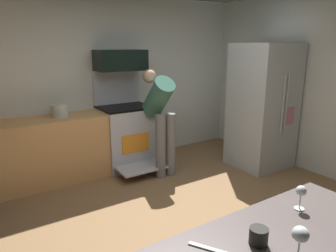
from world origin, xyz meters
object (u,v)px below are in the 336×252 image
at_px(oven_range, 126,134).
at_px(refrigerator, 263,107).
at_px(mug_coffee, 259,236).
at_px(stock_pot, 60,111).
at_px(wine_glass_near, 301,193).
at_px(person_cook, 160,113).
at_px(wine_glass_mid, 300,236).
at_px(microwave, 121,60).

relative_size(oven_range, refrigerator, 0.79).
height_order(mug_coffee, stock_pot, stock_pot).
height_order(wine_glass_near, stock_pot, stock_pot).
distance_m(person_cook, mug_coffee, 3.03).
distance_m(wine_glass_near, stock_pot, 3.31).
distance_m(refrigerator, person_cook, 1.59).
bearing_deg(mug_coffee, stock_pot, 91.68).
relative_size(refrigerator, wine_glass_near, 12.40).
bearing_deg(wine_glass_near, refrigerator, 44.55).
bearing_deg(mug_coffee, wine_glass_mid, -74.53).
bearing_deg(oven_range, refrigerator, -32.28).
bearing_deg(microwave, wine_glass_near, -96.69).
xyz_separation_m(oven_range, wine_glass_mid, (-0.81, -3.53, 0.53)).
bearing_deg(stock_pot, wine_glass_near, -80.20).
height_order(oven_range, mug_coffee, oven_range).
relative_size(person_cook, mug_coffee, 16.21).
xyz_separation_m(microwave, wine_glass_near, (-0.39, -3.35, -0.62)).
height_order(oven_range, refrigerator, refrigerator).
xyz_separation_m(refrigerator, mug_coffee, (-2.63, -2.22, 0.00)).
relative_size(microwave, mug_coffee, 7.96).
bearing_deg(microwave, oven_range, -90.00).
height_order(refrigerator, person_cook, refrigerator).
bearing_deg(mug_coffee, refrigerator, 40.23).
bearing_deg(microwave, stock_pot, -175.22).
height_order(wine_glass_near, mug_coffee, wine_glass_near).
xyz_separation_m(refrigerator, wine_glass_near, (-2.16, -2.13, 0.07)).
height_order(wine_glass_near, wine_glass_mid, wine_glass_mid).
height_order(wine_glass_mid, stock_pot, wine_glass_mid).
distance_m(refrigerator, wine_glass_mid, 3.53).
distance_m(oven_range, stock_pot, 1.07).
bearing_deg(wine_glass_near, wine_glass_mid, -146.18).
height_order(person_cook, wine_glass_mid, person_cook).
height_order(oven_range, microwave, microwave).
height_order(microwave, person_cook, microwave).
distance_m(wine_glass_mid, mug_coffee, 0.21).
bearing_deg(stock_pot, refrigerator, -22.59).
relative_size(refrigerator, wine_glass_mid, 10.69).
xyz_separation_m(microwave, wine_glass_mid, (-0.81, -3.62, -0.60)).
distance_m(oven_range, refrigerator, 2.14).
bearing_deg(person_cook, wine_glass_near, -104.21).
bearing_deg(mug_coffee, wine_glass_near, 11.37).
relative_size(person_cook, wine_glass_mid, 8.58).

